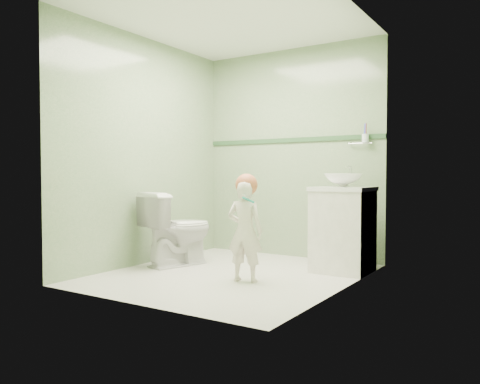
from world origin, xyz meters
The scene contains 12 objects.
ground centered at (0.00, 0.00, 0.00)m, with size 2.50×2.50×0.00m, color beige.
room_shell centered at (0.00, 0.00, 1.20)m, with size 2.50×2.54×2.40m.
trim_stripe centered at (0.00, 1.24, 1.35)m, with size 2.20×0.02×0.05m, color #2F5430.
vanity centered at (0.84, 0.70, 0.40)m, with size 0.52×0.50×0.80m, color beige.
counter centered at (0.84, 0.70, 0.81)m, with size 0.54×0.52×0.04m, color white.
basin centered at (0.84, 0.70, 0.89)m, with size 0.37×0.37×0.13m, color white.
faucet centered at (0.84, 0.89, 0.97)m, with size 0.03×0.13×0.18m.
cup_holder centered at (0.89, 1.18, 1.33)m, with size 0.26×0.07×0.21m.
toilet centered at (-0.74, 0.10, 0.38)m, with size 0.43×0.75×0.77m, color white.
toddler centered at (0.26, -0.18, 0.45)m, with size 0.33×0.21×0.89m, color silver.
hair_cap centered at (0.26, -0.15, 0.86)m, with size 0.20×0.20×0.20m, color #C0633B.
teal_toothbrush centered at (0.36, -0.29, 0.74)m, with size 0.11×0.14×0.08m.
Camera 1 is at (2.48, -3.74, 0.94)m, focal length 35.67 mm.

